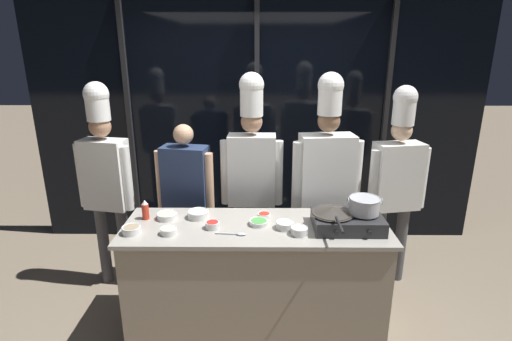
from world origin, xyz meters
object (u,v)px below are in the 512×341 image
object	(u,v)px
serving_spoon_slotted	(237,234)
chef_pastry	(397,175)
prep_bowl_rice	(198,214)
person_guest	(186,191)
chef_head	(105,171)
portable_stove	(347,221)
prep_bowl_scallions	(259,222)
frying_pan	(332,211)
prep_bowl_chicken	(167,215)
prep_bowl_noodles	(169,231)
prep_bowl_garlic	(285,225)
chef_sous	(252,167)
prep_bowl_chili_flakes	(264,215)
squeeze_bottle_chili	(145,210)
chef_line	(326,172)
prep_bowl_bell_pepper	(212,225)
prep_bowl_bean_sprouts	(299,230)
stock_pot	(364,205)
prep_bowl_mushrooms	(131,229)

from	to	relation	value
serving_spoon_slotted	chef_pastry	distance (m)	1.62
prep_bowl_rice	person_guest	xyz separation A→B (m)	(-0.18, 0.50, 0.00)
serving_spoon_slotted	chef_head	bearing A→B (deg)	147.49
portable_stove	prep_bowl_scallions	world-z (taller)	portable_stove
frying_pan	prep_bowl_chicken	distance (m)	1.26
prep_bowl_noodles	prep_bowl_garlic	bearing A→B (deg)	6.65
prep_bowl_chicken	prep_bowl_garlic	xyz separation A→B (m)	(0.90, -0.16, 0.00)
prep_bowl_noodles	chef_sous	bearing A→B (deg)	55.26
prep_bowl_chili_flakes	chef_head	world-z (taller)	chef_head
prep_bowl_chicken	prep_bowl_noodles	bearing A→B (deg)	-75.33
squeeze_bottle_chili	prep_bowl_chicken	bearing A→B (deg)	2.59
squeeze_bottle_chili	chef_line	size ratio (longest dim) A/B	0.08
prep_bowl_bell_pepper	prep_bowl_rice	size ratio (longest dim) A/B	0.65
chef_line	prep_bowl_garlic	bearing A→B (deg)	53.24
prep_bowl_bean_sprouts	prep_bowl_rice	size ratio (longest dim) A/B	0.74
prep_bowl_scallions	person_guest	size ratio (longest dim) A/B	0.10
prep_bowl_bell_pepper	prep_bowl_noodles	xyz separation A→B (m)	(-0.30, -0.10, -0.00)
prep_bowl_bean_sprouts	prep_bowl_noodles	bearing A→B (deg)	179.83
chef_sous	prep_bowl_chili_flakes	bearing A→B (deg)	102.45
serving_spoon_slotted	chef_line	size ratio (longest dim) A/B	0.11
person_guest	prep_bowl_chili_flakes	bearing A→B (deg)	155.17
portable_stove	squeeze_bottle_chili	xyz separation A→B (m)	(-1.52, 0.15, 0.02)
prep_bowl_scallions	squeeze_bottle_chili	bearing A→B (deg)	173.89
frying_pan	squeeze_bottle_chili	world-z (taller)	frying_pan
chef_sous	chef_head	bearing A→B (deg)	5.18
person_guest	prep_bowl_rice	bearing A→B (deg)	120.35
prep_bowl_bell_pepper	chef_pastry	bearing A→B (deg)	24.60
squeeze_bottle_chili	prep_bowl_garlic	world-z (taller)	squeeze_bottle_chili
prep_bowl_garlic	prep_bowl_bean_sprouts	bearing A→B (deg)	-46.26
prep_bowl_chicken	portable_stove	bearing A→B (deg)	-6.46
prep_bowl_chicken	person_guest	size ratio (longest dim) A/B	0.10
prep_bowl_bell_pepper	prep_bowl_chili_flakes	distance (m)	0.43
frying_pan	chef_pastry	bearing A→B (deg)	45.60
stock_pot	prep_bowl_chicken	distance (m)	1.48
chef_sous	stock_pot	bearing A→B (deg)	140.28
frying_pan	prep_bowl_rice	distance (m)	1.02
prep_bowl_scallions	stock_pot	bearing A→B (deg)	-3.95
prep_bowl_bean_sprouts	prep_bowl_noodles	xyz separation A→B (m)	(-0.93, 0.00, -0.01)
squeeze_bottle_chili	chef_pastry	size ratio (longest dim) A/B	0.08
prep_bowl_bean_sprouts	chef_line	size ratio (longest dim) A/B	0.06
chef_pastry	frying_pan	bearing A→B (deg)	35.51
prep_bowl_scallions	chef_head	xyz separation A→B (m)	(-1.34, 0.59, 0.21)
prep_bowl_chicken	chef_head	xyz separation A→B (m)	(-0.64, 0.49, 0.20)
prep_bowl_bell_pepper	prep_bowl_noodles	bearing A→B (deg)	-162.35
prep_bowl_bean_sprouts	prep_bowl_noodles	distance (m)	0.93
prep_bowl_chili_flakes	prep_bowl_noodles	size ratio (longest dim) A/B	0.87
prep_bowl_bell_pepper	prep_bowl_mushrooms	distance (m)	0.57
chef_line	chef_pastry	size ratio (longest dim) A/B	1.06
prep_bowl_chicken	prep_bowl_bell_pepper	xyz separation A→B (m)	(0.37, -0.17, 0.00)
prep_bowl_noodles	serving_spoon_slotted	world-z (taller)	prep_bowl_noodles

